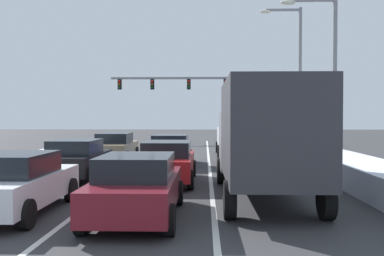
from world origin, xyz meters
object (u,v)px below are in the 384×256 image
at_px(sedan_navy_center_lane_third, 171,150).
at_px(street_lamp_right_far, 295,68).
at_px(sedan_black_left_lane_second, 77,159).
at_px(sedan_tan_left_lane_third, 115,147).
at_px(box_truck_right_lane_nearest, 264,134).
at_px(suv_silver_right_lane_third, 234,139).
at_px(sedan_maroon_center_lane_nearest, 137,186).
at_px(street_lamp_right_mid, 327,65).
at_px(traffic_light_gantry, 203,90).
at_px(suv_charcoal_right_lane_second, 247,145).
at_px(sedan_red_center_lane_second, 167,162).
at_px(sedan_white_left_lane_nearest, 16,183).

relative_size(sedan_navy_center_lane_third, street_lamp_right_far, 0.48).
xyz_separation_m(sedan_black_left_lane_second, sedan_tan_left_lane_third, (0.12, 6.70, 0.00)).
relative_size(box_truck_right_lane_nearest, suv_silver_right_lane_third, 1.47).
xyz_separation_m(sedan_maroon_center_lane_nearest, street_lamp_right_mid, (7.33, 10.48, 4.04)).
bearing_deg(traffic_light_gantry, suv_charcoal_right_lane_second, -83.46).
bearing_deg(sedan_red_center_lane_second, suv_charcoal_right_lane_second, 57.46).
xyz_separation_m(suv_silver_right_lane_third, sedan_navy_center_lane_third, (-3.49, -5.82, -0.25)).
xyz_separation_m(sedan_black_left_lane_second, traffic_light_gantry, (4.80, 23.84, 4.12)).
bearing_deg(suv_charcoal_right_lane_second, street_lamp_right_mid, -6.94).
distance_m(sedan_tan_left_lane_third, street_lamp_right_far, 12.42).
relative_size(suv_silver_right_lane_third, sedan_tan_left_lane_third, 1.09).
bearing_deg(sedan_navy_center_lane_third, street_lamp_right_mid, -4.87).
distance_m(sedan_black_left_lane_second, street_lamp_right_far, 16.19).
relative_size(suv_silver_right_lane_third, sedan_black_left_lane_second, 1.09).
distance_m(sedan_white_left_lane_nearest, sedan_black_left_lane_second, 6.08).
bearing_deg(box_truck_right_lane_nearest, suv_silver_right_lane_third, 89.59).
bearing_deg(box_truck_right_lane_nearest, sedan_tan_left_lane_third, 121.28).
bearing_deg(suv_silver_right_lane_third, traffic_light_gantry, 98.40).
distance_m(suv_silver_right_lane_third, street_lamp_right_mid, 8.44).
bearing_deg(suv_silver_right_lane_third, sedan_red_center_lane_second, -105.61).
height_order(box_truck_right_lane_nearest, sedan_tan_left_lane_third, box_truck_right_lane_nearest).
height_order(sedan_black_left_lane_second, street_lamp_right_mid, street_lamp_right_mid).
xyz_separation_m(sedan_black_left_lane_second, street_lamp_right_mid, (10.69, 3.99, 4.04)).
relative_size(sedan_maroon_center_lane_nearest, sedan_navy_center_lane_third, 1.00).
height_order(suv_charcoal_right_lane_second, sedan_maroon_center_lane_nearest, suv_charcoal_right_lane_second).
bearing_deg(sedan_black_left_lane_second, street_lamp_right_far, 46.39).
relative_size(suv_charcoal_right_lane_second, sedan_tan_left_lane_third, 1.09).
relative_size(sedan_white_left_lane_nearest, street_lamp_right_mid, 0.56).
bearing_deg(box_truck_right_lane_nearest, sedan_white_left_lane_nearest, -162.87).
distance_m(suv_charcoal_right_lane_second, street_lamp_right_far, 8.90).
height_order(suv_silver_right_lane_third, sedan_tan_left_lane_third, suv_silver_right_lane_third).
bearing_deg(sedan_navy_center_lane_third, sedan_tan_left_lane_third, 146.75).
height_order(sedan_navy_center_lane_third, sedan_black_left_lane_second, same).
height_order(sedan_maroon_center_lane_nearest, sedan_white_left_lane_nearest, same).
bearing_deg(suv_charcoal_right_lane_second, sedan_navy_center_lane_third, 177.16).
height_order(street_lamp_right_mid, street_lamp_right_far, street_lamp_right_far).
distance_m(sedan_tan_left_lane_third, street_lamp_right_mid, 11.64).
bearing_deg(street_lamp_right_mid, suv_silver_right_lane_third, 121.24).
height_order(sedan_red_center_lane_second, sedan_black_left_lane_second, same).
bearing_deg(street_lamp_right_far, sedan_maroon_center_lane_nearest, -112.45).
height_order(sedan_white_left_lane_nearest, sedan_black_left_lane_second, same).
relative_size(suv_charcoal_right_lane_second, street_lamp_right_far, 0.53).
xyz_separation_m(suv_silver_right_lane_third, sedan_tan_left_lane_third, (-6.66, -3.74, -0.25)).
height_order(sedan_navy_center_lane_third, traffic_light_gantry, traffic_light_gantry).
bearing_deg(suv_silver_right_lane_third, sedan_white_left_lane_nearest, -111.51).
distance_m(box_truck_right_lane_nearest, suv_silver_right_lane_third, 14.56).
bearing_deg(sedan_black_left_lane_second, sedan_tan_left_lane_third, 88.96).
height_order(sedan_red_center_lane_second, sedan_white_left_lane_nearest, same).
xyz_separation_m(sedan_maroon_center_lane_nearest, sedan_black_left_lane_second, (-3.37, 6.49, 0.00)).
bearing_deg(sedan_navy_center_lane_third, traffic_light_gantry, 85.49).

